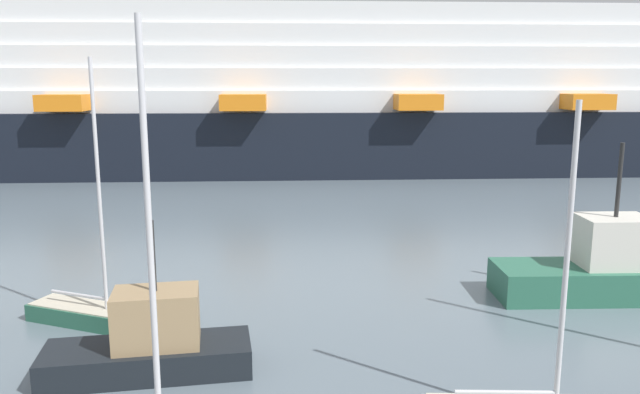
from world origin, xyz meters
The scene contains 5 objects.
sailboat_2 centered at (-6.62, 10.08, 0.40)m, with size 4.69×2.59×7.94m.
fishing_boat_0 centered at (9.68, 12.84, 0.94)m, with size 7.19×2.57×5.28m.
fishing_boat_1 centered at (-4.08, 7.02, 0.78)m, with size 5.36×2.66×3.97m.
channel_buoy_0 centered at (10.87, 16.25, 0.36)m, with size 0.70×0.70×1.69m.
cruise_ship centered at (-6.43, 42.93, 5.58)m, with size 89.60×19.24×17.34m.
Camera 1 is at (0.44, -7.43, 7.34)m, focal length 34.67 mm.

